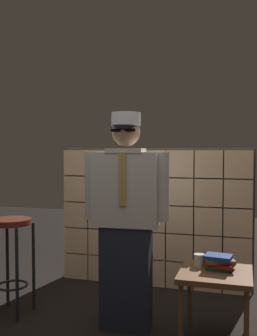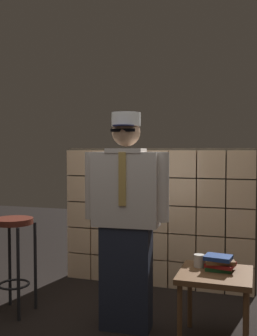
{
  "view_description": "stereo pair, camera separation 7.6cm",
  "coord_description": "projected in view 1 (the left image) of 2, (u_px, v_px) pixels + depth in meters",
  "views": [
    {
      "loc": [
        0.93,
        -2.64,
        1.42
      ],
      "look_at": [
        0.06,
        0.3,
        1.28
      ],
      "focal_mm": 42.65,
      "sensor_mm": 36.0,
      "label": 1
    },
    {
      "loc": [
        1.0,
        -2.62,
        1.42
      ],
      "look_at": [
        0.06,
        0.3,
        1.28
      ],
      "focal_mm": 42.65,
      "sensor_mm": 36.0,
      "label": 2
    }
  ],
  "objects": [
    {
      "name": "coffee_mug",
      "position": [
        199.0,
        260.0,
        3.04
      ],
      "size": [
        0.13,
        0.08,
        0.09
      ],
      "color": "silver",
      "rests_on": "side_table"
    },
    {
      "name": "side_table",
      "position": [
        215.0,
        281.0,
        2.92
      ],
      "size": [
        0.52,
        0.52,
        0.53
      ],
      "color": "brown",
      "rests_on": "ground"
    },
    {
      "name": "bar_stool",
      "position": [
        12.0,
        243.0,
        3.43
      ],
      "size": [
        0.34,
        0.34,
        0.83
      ],
      "color": "#592319",
      "rests_on": "ground"
    },
    {
      "name": "book_stack",
      "position": [
        219.0,
        262.0,
        2.96
      ],
      "size": [
        0.24,
        0.22,
        0.11
      ],
      "color": "#1E592D",
      "rests_on": "side_table"
    },
    {
      "name": "glass_block_wall",
      "position": [
        153.0,
        218.0,
        4.16
      ],
      "size": [
        2.03,
        0.1,
        1.46
      ],
      "color": "#E0B78C",
      "rests_on": "ground"
    },
    {
      "name": "standing_person",
      "position": [
        126.0,
        217.0,
        3.13
      ],
      "size": [
        0.68,
        0.3,
        1.71
      ],
      "rotation": [
        0.0,
        0.0,
        0.06
      ],
      "color": "#1E2333",
      "rests_on": "ground"
    }
  ]
}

